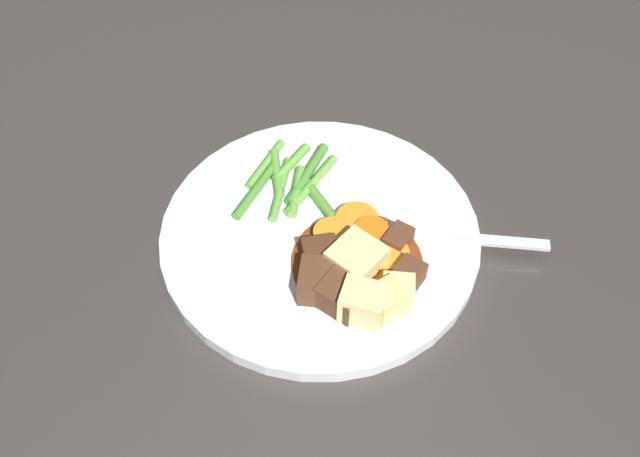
{
  "coord_description": "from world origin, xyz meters",
  "views": [
    {
      "loc": [
        0.27,
        -0.22,
        0.44
      ],
      "look_at": [
        0.0,
        0.0,
        0.01
      ],
      "focal_mm": 36.81,
      "sensor_mm": 36.0,
      "label": 1
    }
  ],
  "objects_px": {
    "potato_chunk_3": "(401,291)",
    "fork": "(435,236)",
    "carrot_slice_1": "(371,234)",
    "meat_chunk_2": "(398,240)",
    "potato_chunk_0": "(356,261)",
    "carrot_slice_0": "(357,221)",
    "potato_chunk_1": "(387,301)",
    "carrot_slice_4": "(380,287)",
    "carrot_slice_5": "(388,256)",
    "carrot_slice_2": "(364,251)",
    "meat_chunk_1": "(321,258)",
    "meat_chunk_0": "(319,281)",
    "meat_chunk_4": "(409,275)",
    "meat_chunk_3": "(342,294)",
    "carrot_slice_3": "(341,253)",
    "carrot_slice_6": "(333,235)",
    "dinner_plate": "(320,233)",
    "potato_chunk_2": "(363,303)"
  },
  "relations": [
    {
      "from": "potato_chunk_3",
      "to": "fork",
      "type": "relative_size",
      "value": 0.19
    },
    {
      "from": "carrot_slice_1",
      "to": "meat_chunk_2",
      "type": "distance_m",
      "value": 0.02
    },
    {
      "from": "potato_chunk_0",
      "to": "meat_chunk_2",
      "type": "bearing_deg",
      "value": 86.35
    },
    {
      "from": "carrot_slice_0",
      "to": "potato_chunk_1",
      "type": "relative_size",
      "value": 1.4
    },
    {
      "from": "carrot_slice_1",
      "to": "potato_chunk_0",
      "type": "relative_size",
      "value": 0.78
    },
    {
      "from": "carrot_slice_4",
      "to": "potato_chunk_1",
      "type": "bearing_deg",
      "value": -28.48
    },
    {
      "from": "carrot_slice_5",
      "to": "fork",
      "type": "height_order",
      "value": "carrot_slice_5"
    },
    {
      "from": "potato_chunk_1",
      "to": "potato_chunk_3",
      "type": "xyz_separation_m",
      "value": [
        -0.0,
        0.01,
        -0.0
      ]
    },
    {
      "from": "carrot_slice_1",
      "to": "carrot_slice_4",
      "type": "bearing_deg",
      "value": -34.34
    },
    {
      "from": "carrot_slice_2",
      "to": "meat_chunk_1",
      "type": "relative_size",
      "value": 0.95
    },
    {
      "from": "carrot_slice_0",
      "to": "meat_chunk_1",
      "type": "height_order",
      "value": "meat_chunk_1"
    },
    {
      "from": "meat_chunk_0",
      "to": "meat_chunk_4",
      "type": "xyz_separation_m",
      "value": [
        0.04,
        0.06,
        -0.0
      ]
    },
    {
      "from": "meat_chunk_1",
      "to": "carrot_slice_1",
      "type": "bearing_deg",
      "value": 85.27
    },
    {
      "from": "carrot_slice_4",
      "to": "carrot_slice_2",
      "type": "bearing_deg",
      "value": 158.09
    },
    {
      "from": "meat_chunk_3",
      "to": "carrot_slice_3",
      "type": "bearing_deg",
      "value": 141.01
    },
    {
      "from": "carrot_slice_6",
      "to": "carrot_slice_1",
      "type": "bearing_deg",
      "value": 54.17
    },
    {
      "from": "carrot_slice_0",
      "to": "potato_chunk_3",
      "type": "xyz_separation_m",
      "value": [
        0.08,
        -0.02,
        0.01
      ]
    },
    {
      "from": "potato_chunk_0",
      "to": "meat_chunk_3",
      "type": "distance_m",
      "value": 0.03
    },
    {
      "from": "carrot_slice_6",
      "to": "potato_chunk_1",
      "type": "height_order",
      "value": "potato_chunk_1"
    },
    {
      "from": "meat_chunk_1",
      "to": "carrot_slice_6",
      "type": "bearing_deg",
      "value": 121.27
    },
    {
      "from": "meat_chunk_2",
      "to": "meat_chunk_3",
      "type": "relative_size",
      "value": 0.79
    },
    {
      "from": "meat_chunk_2",
      "to": "meat_chunk_4",
      "type": "height_order",
      "value": "meat_chunk_4"
    },
    {
      "from": "dinner_plate",
      "to": "carrot_slice_1",
      "type": "height_order",
      "value": "carrot_slice_1"
    },
    {
      "from": "carrot_slice_6",
      "to": "meat_chunk_2",
      "type": "height_order",
      "value": "meat_chunk_2"
    },
    {
      "from": "potato_chunk_0",
      "to": "meat_chunk_4",
      "type": "distance_m",
      "value": 0.04
    },
    {
      "from": "fork",
      "to": "dinner_plate",
      "type": "bearing_deg",
      "value": -134.89
    },
    {
      "from": "potato_chunk_3",
      "to": "meat_chunk_2",
      "type": "relative_size",
      "value": 1.01
    },
    {
      "from": "carrot_slice_0",
      "to": "carrot_slice_1",
      "type": "distance_m",
      "value": 0.02
    },
    {
      "from": "meat_chunk_3",
      "to": "meat_chunk_4",
      "type": "relative_size",
      "value": 1.47
    },
    {
      "from": "carrot_slice_2",
      "to": "meat_chunk_3",
      "type": "distance_m",
      "value": 0.05
    },
    {
      "from": "potato_chunk_0",
      "to": "potato_chunk_2",
      "type": "height_order",
      "value": "potato_chunk_2"
    },
    {
      "from": "carrot_slice_1",
      "to": "potato_chunk_2",
      "type": "xyz_separation_m",
      "value": [
        0.05,
        -0.05,
        0.01
      ]
    },
    {
      "from": "potato_chunk_1",
      "to": "potato_chunk_2",
      "type": "distance_m",
      "value": 0.02
    },
    {
      "from": "meat_chunk_4",
      "to": "carrot_slice_4",
      "type": "bearing_deg",
      "value": -110.51
    },
    {
      "from": "potato_chunk_1",
      "to": "meat_chunk_3",
      "type": "height_order",
      "value": "potato_chunk_1"
    },
    {
      "from": "potato_chunk_1",
      "to": "meat_chunk_1",
      "type": "xyz_separation_m",
      "value": [
        -0.06,
        -0.01,
        -0.0
      ]
    },
    {
      "from": "carrot_slice_3",
      "to": "carrot_slice_6",
      "type": "xyz_separation_m",
      "value": [
        -0.02,
        0.01,
        0.0
      ]
    },
    {
      "from": "carrot_slice_1",
      "to": "potato_chunk_2",
      "type": "relative_size",
      "value": 0.91
    },
    {
      "from": "carrot_slice_4",
      "to": "potato_chunk_1",
      "type": "height_order",
      "value": "potato_chunk_1"
    },
    {
      "from": "potato_chunk_3",
      "to": "meat_chunk_3",
      "type": "xyz_separation_m",
      "value": [
        -0.03,
        -0.04,
        0.0
      ]
    },
    {
      "from": "carrot_slice_2",
      "to": "potato_chunk_2",
      "type": "distance_m",
      "value": 0.06
    },
    {
      "from": "carrot_slice_3",
      "to": "fork",
      "type": "distance_m",
      "value": 0.08
    },
    {
      "from": "carrot_slice_5",
      "to": "potato_chunk_1",
      "type": "xyz_separation_m",
      "value": [
        0.03,
        -0.03,
        0.01
      ]
    },
    {
      "from": "potato_chunk_1",
      "to": "carrot_slice_1",
      "type": "bearing_deg",
      "value": 147.21
    },
    {
      "from": "potato_chunk_0",
      "to": "meat_chunk_2",
      "type": "xyz_separation_m",
      "value": [
        0.0,
        0.04,
        -0.01
      ]
    },
    {
      "from": "carrot_slice_6",
      "to": "carrot_slice_2",
      "type": "bearing_deg",
      "value": 19.85
    },
    {
      "from": "carrot_slice_6",
      "to": "potato_chunk_3",
      "type": "distance_m",
      "value": 0.08
    },
    {
      "from": "carrot_slice_3",
      "to": "potato_chunk_1",
      "type": "distance_m",
      "value": 0.06
    },
    {
      "from": "carrot_slice_1",
      "to": "carrot_slice_2",
      "type": "bearing_deg",
      "value": -59.74
    },
    {
      "from": "carrot_slice_2",
      "to": "meat_chunk_0",
      "type": "xyz_separation_m",
      "value": [
        0.0,
        -0.05,
        0.01
      ]
    }
  ]
}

